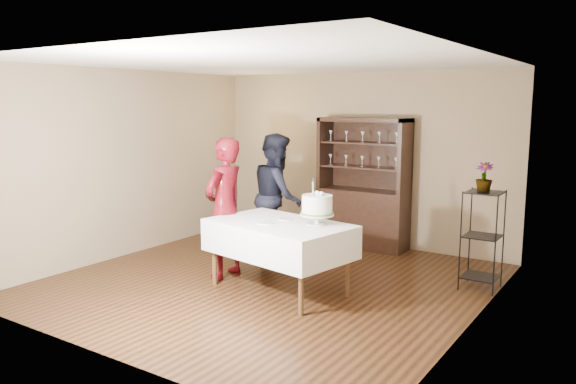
% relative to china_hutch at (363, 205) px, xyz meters
% --- Properties ---
extents(floor, '(5.00, 5.00, 0.00)m').
position_rel_china_hutch_xyz_m(floor, '(-0.20, -2.25, -0.66)').
color(floor, black).
rests_on(floor, ground).
extents(ceiling, '(5.00, 5.00, 0.00)m').
position_rel_china_hutch_xyz_m(ceiling, '(-0.20, -2.25, 2.04)').
color(ceiling, white).
rests_on(ceiling, back_wall).
extents(back_wall, '(5.00, 0.02, 2.70)m').
position_rel_china_hutch_xyz_m(back_wall, '(-0.20, 0.25, 0.69)').
color(back_wall, '#6F6347').
rests_on(back_wall, floor).
extents(wall_left, '(0.02, 5.00, 2.70)m').
position_rel_china_hutch_xyz_m(wall_left, '(-2.70, -2.25, 0.69)').
color(wall_left, '#6F6347').
rests_on(wall_left, floor).
extents(wall_right, '(0.02, 5.00, 2.70)m').
position_rel_china_hutch_xyz_m(wall_right, '(2.30, -2.25, 0.69)').
color(wall_right, '#6F6347').
rests_on(wall_right, floor).
extents(china_hutch, '(1.40, 0.48, 2.00)m').
position_rel_china_hutch_xyz_m(china_hutch, '(0.00, 0.00, 0.00)').
color(china_hutch, black).
rests_on(china_hutch, floor).
extents(plant_etagere, '(0.42, 0.42, 1.20)m').
position_rel_china_hutch_xyz_m(plant_etagere, '(2.08, -1.05, -0.01)').
color(plant_etagere, black).
rests_on(plant_etagere, floor).
extents(cake_table, '(1.82, 1.30, 0.83)m').
position_rel_china_hutch_xyz_m(cake_table, '(0.10, -2.45, -0.03)').
color(cake_table, silver).
rests_on(cake_table, floor).
extents(woman, '(0.43, 0.66, 1.80)m').
position_rel_china_hutch_xyz_m(woman, '(-0.80, -2.36, 0.23)').
color(woman, '#38050C').
rests_on(woman, floor).
extents(man, '(1.06, 1.11, 1.80)m').
position_rel_china_hutch_xyz_m(man, '(-0.76, -1.23, 0.23)').
color(man, black).
rests_on(man, floor).
extents(cake, '(0.39, 0.39, 0.54)m').
position_rel_china_hutch_xyz_m(cake, '(0.53, -2.31, 0.39)').
color(cake, silver).
rests_on(cake, cake_table).
extents(plate_near, '(0.20, 0.20, 0.01)m').
position_rel_china_hutch_xyz_m(plate_near, '(0.00, -2.59, 0.18)').
color(plate_near, silver).
rests_on(plate_near, cake_table).
extents(plate_far, '(0.21, 0.21, 0.01)m').
position_rel_china_hutch_xyz_m(plate_far, '(0.07, -2.28, 0.18)').
color(plate_far, silver).
rests_on(plate_far, cake_table).
extents(potted_plant, '(0.21, 0.21, 0.35)m').
position_rel_china_hutch_xyz_m(potted_plant, '(2.07, -1.06, 0.70)').
color(potted_plant, '#497336').
rests_on(potted_plant, plant_etagere).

